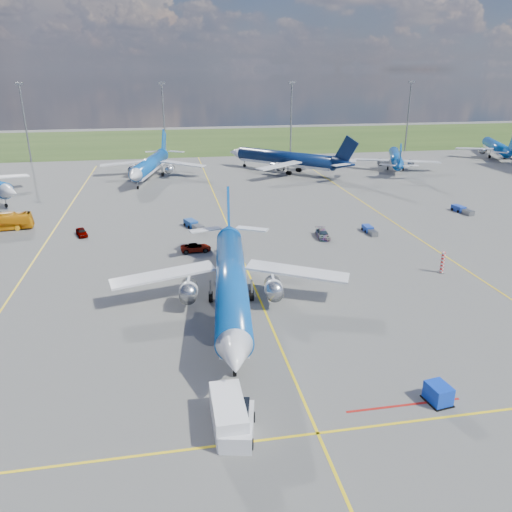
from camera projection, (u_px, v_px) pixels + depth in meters
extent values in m
plane|color=#555553|center=(266.00, 315.00, 56.55)|extent=(400.00, 400.00, 0.00)
cube|color=#2D4719|center=(191.00, 141.00, 194.79)|extent=(400.00, 80.00, 0.01)
cube|color=yellow|center=(232.00, 234.00, 84.19)|extent=(0.25, 160.00, 0.02)
cube|color=yellow|center=(318.00, 433.00, 38.11)|extent=(60.00, 0.25, 0.02)
cube|color=yellow|center=(57.00, 226.00, 88.43)|extent=(0.25, 120.00, 0.02)
cube|color=yellow|center=(375.00, 210.00, 98.39)|extent=(0.25, 120.00, 0.02)
cube|color=#A5140F|center=(404.00, 405.00, 41.28)|extent=(10.00, 0.25, 0.02)
cylinder|color=slate|center=(25.00, 125.00, 145.77)|extent=(0.50, 0.50, 22.00)
cube|color=slate|center=(19.00, 84.00, 141.80)|extent=(2.20, 0.50, 0.80)
cylinder|color=slate|center=(164.00, 122.00, 152.41)|extent=(0.50, 0.50, 22.00)
cube|color=slate|center=(162.00, 83.00, 148.44)|extent=(2.20, 0.50, 0.80)
cylinder|color=slate|center=(291.00, 120.00, 159.05)|extent=(0.50, 0.50, 22.00)
cube|color=slate|center=(292.00, 82.00, 155.08)|extent=(2.20, 0.50, 0.80)
cylinder|color=slate|center=(408.00, 118.00, 165.68)|extent=(0.50, 0.50, 22.00)
cube|color=slate|center=(412.00, 82.00, 161.72)|extent=(2.20, 0.50, 0.80)
cylinder|color=red|center=(442.00, 263.00, 67.71)|extent=(0.50, 0.50, 3.00)
cube|color=silver|center=(237.00, 426.00, 37.80)|extent=(3.33, 5.00, 1.42)
cube|color=black|center=(238.00, 410.00, 38.07)|extent=(2.13, 2.30, 0.98)
cube|color=slate|center=(240.00, 404.00, 40.50)|extent=(0.83, 2.62, 0.22)
cube|color=#0E38C7|center=(438.00, 393.00, 41.46)|extent=(1.93, 2.27, 1.63)
cube|color=white|center=(228.00, 414.00, 38.37)|extent=(2.43, 5.52, 2.43)
imported|color=orange|center=(0.00, 222.00, 85.79)|extent=(10.83, 3.51, 2.96)
imported|color=#999999|center=(82.00, 232.00, 83.18)|extent=(2.64, 4.09, 1.29)
imported|color=#999999|center=(196.00, 248.00, 75.98)|extent=(4.71, 2.36, 1.28)
imported|color=#999999|center=(323.00, 234.00, 82.11)|extent=(2.30, 4.79, 1.34)
cube|color=#1B3DA7|center=(367.00, 228.00, 85.55)|extent=(1.30, 2.40, 1.01)
cube|color=slate|center=(373.00, 233.00, 83.39)|extent=(1.11, 1.84, 0.83)
cube|color=#184694|center=(191.00, 223.00, 88.00)|extent=(2.53, 3.27, 1.22)
cube|color=slate|center=(198.00, 228.00, 85.75)|extent=(2.08, 2.57, 1.00)
cube|color=#1C3DAA|center=(458.00, 208.00, 97.60)|extent=(1.89, 2.90, 1.14)
cube|color=slate|center=(468.00, 212.00, 95.26)|extent=(1.58, 2.26, 0.93)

